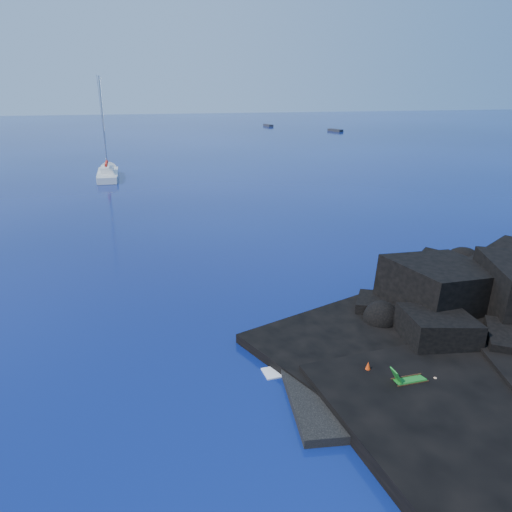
{
  "coord_description": "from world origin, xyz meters",
  "views": [
    {
      "loc": [
        -4.75,
        -15.07,
        11.68
      ],
      "look_at": [
        1.6,
        12.16,
        2.0
      ],
      "focal_mm": 35.0,
      "sensor_mm": 36.0,
      "label": 1
    }
  ],
  "objects_px": {
    "sunbather": "(428,385)",
    "deck_chair": "(410,376)",
    "marker_cone": "(368,368)",
    "distant_boat_a": "(268,126)",
    "distant_boat_b": "(335,131)",
    "sailboat": "(108,178)"
  },
  "relations": [
    {
      "from": "deck_chair",
      "to": "marker_cone",
      "type": "bearing_deg",
      "value": 134.75
    },
    {
      "from": "marker_cone",
      "to": "distant_boat_a",
      "type": "distance_m",
      "value": 130.94
    },
    {
      "from": "sailboat",
      "to": "sunbather",
      "type": "bearing_deg",
      "value": -75.77
    },
    {
      "from": "marker_cone",
      "to": "distant_boat_a",
      "type": "xyz_separation_m",
      "value": [
        28.74,
        127.74,
        -0.66
      ]
    },
    {
      "from": "sunbather",
      "to": "marker_cone",
      "type": "height_order",
      "value": "marker_cone"
    },
    {
      "from": "sailboat",
      "to": "marker_cone",
      "type": "bearing_deg",
      "value": -77.33
    },
    {
      "from": "deck_chair",
      "to": "distant_boat_b",
      "type": "bearing_deg",
      "value": 66.78
    },
    {
      "from": "distant_boat_a",
      "to": "distant_boat_b",
      "type": "height_order",
      "value": "distant_boat_b"
    },
    {
      "from": "sunbather",
      "to": "distant_boat_a",
      "type": "relative_size",
      "value": 0.39
    },
    {
      "from": "distant_boat_b",
      "to": "distant_boat_a",
      "type": "bearing_deg",
      "value": 102.33
    },
    {
      "from": "deck_chair",
      "to": "distant_boat_b",
      "type": "height_order",
      "value": "deck_chair"
    },
    {
      "from": "sunbather",
      "to": "distant_boat_a",
      "type": "bearing_deg",
      "value": 50.6
    },
    {
      "from": "distant_boat_b",
      "to": "deck_chair",
      "type": "bearing_deg",
      "value": -131.27
    },
    {
      "from": "deck_chair",
      "to": "marker_cone",
      "type": "height_order",
      "value": "deck_chair"
    },
    {
      "from": "deck_chair",
      "to": "distant_boat_a",
      "type": "distance_m",
      "value": 131.78
    },
    {
      "from": "marker_cone",
      "to": "distant_boat_b",
      "type": "height_order",
      "value": "marker_cone"
    },
    {
      "from": "sunbather",
      "to": "marker_cone",
      "type": "relative_size",
      "value": 2.79
    },
    {
      "from": "deck_chair",
      "to": "sunbather",
      "type": "height_order",
      "value": "deck_chair"
    },
    {
      "from": "sunbather",
      "to": "marker_cone",
      "type": "distance_m",
      "value": 2.38
    },
    {
      "from": "deck_chair",
      "to": "distant_boat_a",
      "type": "height_order",
      "value": "deck_chair"
    },
    {
      "from": "sunbather",
      "to": "distant_boat_a",
      "type": "distance_m",
      "value": 131.95
    },
    {
      "from": "sunbather",
      "to": "deck_chair",
      "type": "bearing_deg",
      "value": 126.98
    }
  ]
}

